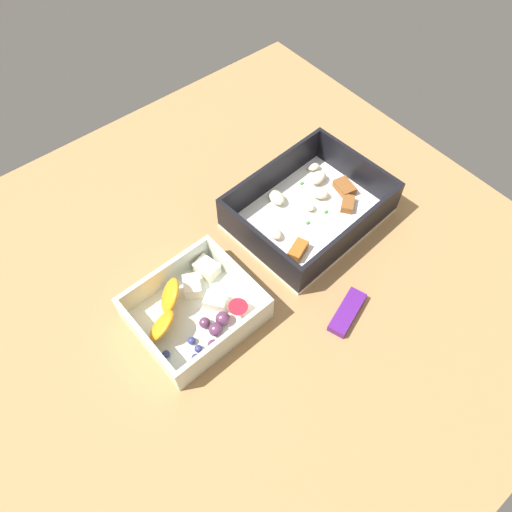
# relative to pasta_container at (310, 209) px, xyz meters

# --- Properties ---
(table_surface) EXTENTS (0.80, 0.80, 0.02)m
(table_surface) POSITION_rel_pasta_container_xyz_m (0.13, 0.02, -0.03)
(table_surface) COLOR #9E7547
(table_surface) RESTS_ON ground
(pasta_container) EXTENTS (0.23, 0.18, 0.06)m
(pasta_container) POSITION_rel_pasta_container_xyz_m (0.00, 0.00, 0.00)
(pasta_container) COLOR white
(pasta_container) RESTS_ON table_surface
(fruit_bowl) EXTENTS (0.16, 0.14, 0.05)m
(fruit_bowl) POSITION_rel_pasta_container_xyz_m (0.23, 0.03, -0.00)
(fruit_bowl) COLOR silver
(fruit_bowl) RESTS_ON table_surface
(candy_bar) EXTENTS (0.07, 0.04, 0.01)m
(candy_bar) POSITION_rel_pasta_container_xyz_m (0.07, 0.15, -0.01)
(candy_bar) COLOR #51197A
(candy_bar) RESTS_ON table_surface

